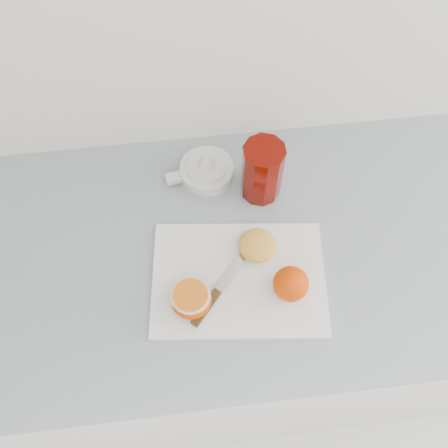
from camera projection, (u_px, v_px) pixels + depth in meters
name	position (u px, v px, depth m)	size (l,w,h in m)	color
counter	(239.00, 313.00, 1.45)	(2.45, 0.64, 0.89)	white
cutting_board	(239.00, 279.00, 1.02)	(0.35, 0.25, 0.01)	white
whole_orange	(291.00, 284.00, 0.97)	(0.07, 0.07, 0.07)	#F13A01
half_orange	(191.00, 299.00, 0.96)	(0.08, 0.08, 0.05)	#F13A01
squeezed_shell	(257.00, 245.00, 1.03)	(0.08, 0.08, 0.03)	gold
paring_knife	(211.00, 301.00, 0.98)	(0.14, 0.16, 0.01)	#463418
citrus_juicer	(206.00, 169.00, 1.13)	(0.16, 0.12, 0.08)	white
red_tumbler	(262.00, 173.00, 1.07)	(0.09, 0.09, 0.15)	#610600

